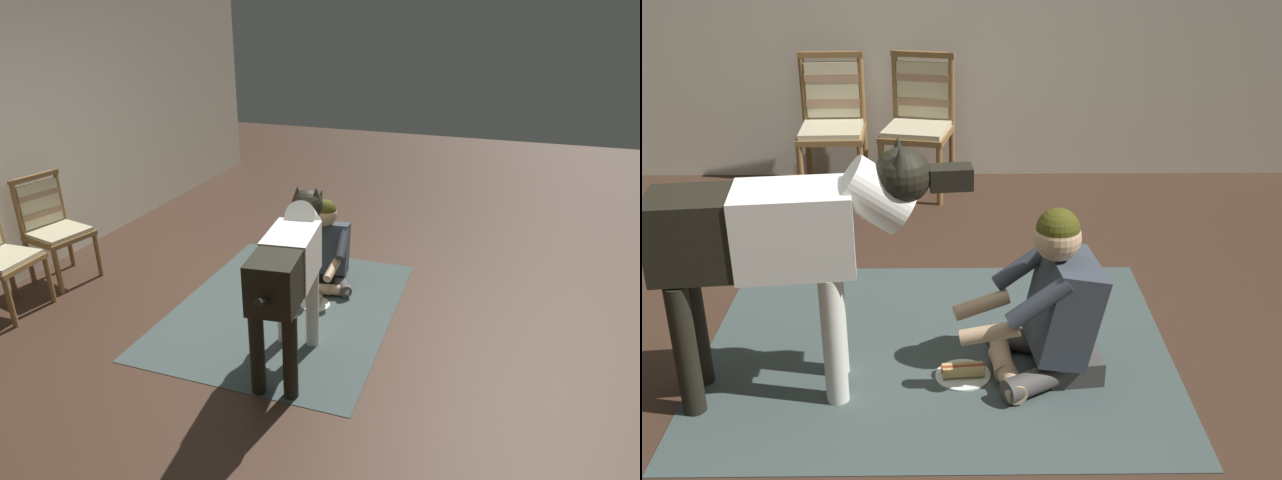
{
  "view_description": "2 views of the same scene",
  "coord_description": "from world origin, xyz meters",
  "views": [
    {
      "loc": [
        -3.43,
        -1.33,
        2.32
      ],
      "look_at": [
        0.06,
        -0.13,
        0.73
      ],
      "focal_mm": 29.98,
      "sensor_mm": 36.0,
      "label": 1
    },
    {
      "loc": [
        0.27,
        -3.04,
        2.09
      ],
      "look_at": [
        0.31,
        0.13,
        0.64
      ],
      "focal_mm": 44.38,
      "sensor_mm": 36.0,
      "label": 2
    }
  ],
  "objects": [
    {
      "name": "hot_dog_on_plate",
      "position": [
        0.32,
        0.01,
        0.02
      ],
      "size": [
        0.25,
        0.25,
        0.06
      ],
      "color": "white",
      "rests_on": "ground"
    },
    {
      "name": "dining_chair_left_of_pair",
      "position": [
        -0.58,
        2.45,
        0.54
      ],
      "size": [
        0.48,
        0.48,
        0.98
      ],
      "color": "brown",
      "rests_on": "ground"
    },
    {
      "name": "large_dog",
      "position": [
        -0.43,
        -0.08,
        0.74
      ],
      "size": [
        1.48,
        0.4,
        1.14
      ],
      "color": "silver",
      "rests_on": "ground"
    },
    {
      "name": "back_wall",
      "position": [
        0.0,
        2.8,
        1.3
      ],
      "size": [
        8.65,
        0.1,
        2.6
      ],
      "primitive_type": "cube",
      "color": "beige",
      "rests_on": "ground"
    },
    {
      "name": "ground_plane",
      "position": [
        0.0,
        0.0,
        0.0
      ],
      "size": [
        14.98,
        14.98,
        0.0
      ],
      "primitive_type": "plane",
      "color": "#3E291E"
    },
    {
      "name": "area_rug",
      "position": [
        0.2,
        0.22,
        0.0
      ],
      "size": [
        2.24,
        1.77,
        0.01
      ],
      "primitive_type": "cube",
      "color": "#3C4947",
      "rests_on": "ground"
    },
    {
      "name": "dining_chair_right_of_pair",
      "position": [
        0.04,
        2.45,
        0.54
      ],
      "size": [
        0.55,
        0.55,
        0.98
      ],
      "color": "brown",
      "rests_on": "ground"
    },
    {
      "name": "person_sitting_on_floor",
      "position": [
        0.72,
        0.05,
        0.33
      ],
      "size": [
        0.69,
        0.57,
        0.81
      ],
      "color": "#474341",
      "rests_on": "ground"
    }
  ]
}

